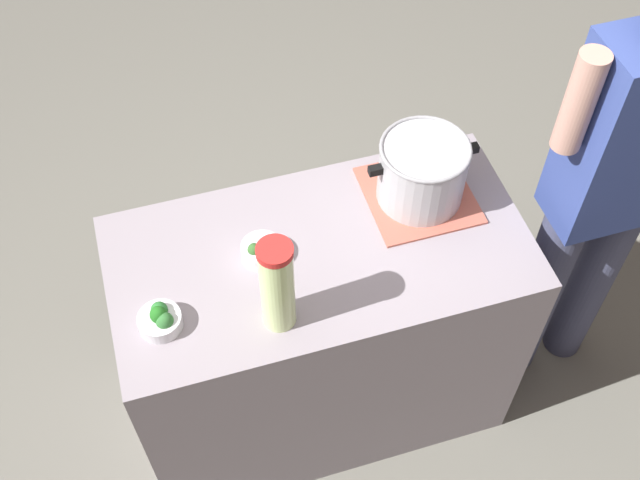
{
  "coord_description": "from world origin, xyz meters",
  "views": [
    {
      "loc": [
        -0.38,
        -1.26,
        2.68
      ],
      "look_at": [
        0.0,
        0.0,
        0.95
      ],
      "focal_mm": 44.2,
      "sensor_mm": 36.0,
      "label": 1
    }
  ],
  "objects_px": {
    "cooking_pot": "(422,171)",
    "broccoli_bowl_front": "(161,319)",
    "person_cook": "(608,190)",
    "lemonade_pitcher": "(277,286)",
    "broccoli_bowl_center": "(262,251)"
  },
  "relations": [
    {
      "from": "cooking_pot",
      "to": "broccoli_bowl_front",
      "type": "bearing_deg",
      "value": -164.53
    },
    {
      "from": "cooking_pot",
      "to": "broccoli_bowl_front",
      "type": "distance_m",
      "value": 0.84
    },
    {
      "from": "broccoli_bowl_front",
      "to": "person_cook",
      "type": "bearing_deg",
      "value": 2.53
    },
    {
      "from": "lemonade_pitcher",
      "to": "cooking_pot",
      "type": "bearing_deg",
      "value": 30.13
    },
    {
      "from": "broccoli_bowl_center",
      "to": "person_cook",
      "type": "relative_size",
      "value": 0.07
    },
    {
      "from": "cooking_pot",
      "to": "person_cook",
      "type": "height_order",
      "value": "person_cook"
    },
    {
      "from": "person_cook",
      "to": "lemonade_pitcher",
      "type": "bearing_deg",
      "value": -172.89
    },
    {
      "from": "broccoli_bowl_front",
      "to": "person_cook",
      "type": "relative_size",
      "value": 0.07
    },
    {
      "from": "lemonade_pitcher",
      "to": "broccoli_bowl_center",
      "type": "relative_size",
      "value": 2.71
    },
    {
      "from": "lemonade_pitcher",
      "to": "broccoli_bowl_front",
      "type": "height_order",
      "value": "lemonade_pitcher"
    },
    {
      "from": "broccoli_bowl_front",
      "to": "broccoli_bowl_center",
      "type": "distance_m",
      "value": 0.34
    },
    {
      "from": "broccoli_bowl_front",
      "to": "lemonade_pitcher",
      "type": "bearing_deg",
      "value": -13.06
    },
    {
      "from": "broccoli_bowl_center",
      "to": "person_cook",
      "type": "xyz_separation_m",
      "value": [
        1.03,
        -0.08,
        0.0
      ]
    },
    {
      "from": "lemonade_pitcher",
      "to": "broccoli_bowl_front",
      "type": "relative_size",
      "value": 2.68
    },
    {
      "from": "cooking_pot",
      "to": "broccoli_bowl_front",
      "type": "xyz_separation_m",
      "value": [
        -0.81,
        -0.22,
        -0.08
      ]
    }
  ]
}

